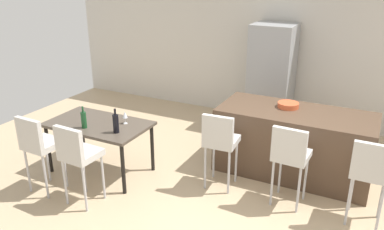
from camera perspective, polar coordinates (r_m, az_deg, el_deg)
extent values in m
plane|color=tan|center=(5.00, 9.07, -12.75)|extent=(10.00, 10.00, 0.00)
cube|color=beige|center=(7.23, 17.32, 9.69)|extent=(10.00, 0.12, 2.90)
cube|color=#4C3828|center=(5.60, 14.60, -3.90)|extent=(2.07, 0.92, 0.92)
cube|color=beige|center=(5.04, 4.35, -3.77)|extent=(0.43, 0.43, 0.08)
cube|color=beige|center=(4.80, 3.76, -2.18)|extent=(0.40, 0.09, 0.36)
cylinder|color=#B2B2B7|center=(5.37, 3.18, -6.18)|extent=(0.03, 0.03, 0.61)
cylinder|color=#B2B2B7|center=(5.29, 6.46, -6.77)|extent=(0.03, 0.03, 0.61)
cylinder|color=#B2B2B7|center=(5.11, 1.94, -7.70)|extent=(0.03, 0.03, 0.61)
cylinder|color=#B2B2B7|center=(5.02, 5.39, -8.36)|extent=(0.03, 0.03, 0.61)
cube|color=beige|center=(4.81, 14.34, -5.69)|extent=(0.42, 0.42, 0.08)
cube|color=beige|center=(4.56, 14.00, -4.08)|extent=(0.40, 0.08, 0.36)
cylinder|color=#B2B2B7|center=(5.14, 12.75, -8.06)|extent=(0.03, 0.03, 0.61)
cylinder|color=#B2B2B7|center=(5.08, 16.23, -8.80)|extent=(0.03, 0.03, 0.61)
cylinder|color=#B2B2B7|center=(4.87, 11.62, -9.71)|extent=(0.03, 0.03, 0.61)
cylinder|color=#B2B2B7|center=(4.80, 15.30, -10.52)|extent=(0.03, 0.03, 0.61)
cube|color=beige|center=(4.74, 24.61, -7.47)|extent=(0.41, 0.41, 0.08)
cube|color=beige|center=(4.49, 24.87, -5.95)|extent=(0.40, 0.07, 0.36)
cylinder|color=#B2B2B7|center=(5.04, 22.33, -9.83)|extent=(0.03, 0.03, 0.61)
cylinder|color=#B2B2B7|center=(5.04, 25.97, -10.44)|extent=(0.03, 0.03, 0.61)
cylinder|color=#B2B2B7|center=(4.77, 21.89, -11.65)|extent=(0.03, 0.03, 0.61)
cylinder|color=#B2B2B7|center=(4.77, 25.76, -12.30)|extent=(0.03, 0.03, 0.61)
cube|color=#4C4238|center=(5.50, -13.51, -1.32)|extent=(1.39, 0.81, 0.04)
cylinder|color=black|center=(6.28, -15.72, -2.36)|extent=(0.05, 0.05, 0.70)
cylinder|color=black|center=(5.55, -5.83, -4.79)|extent=(0.05, 0.05, 0.70)
cylinder|color=black|center=(5.84, -20.20, -4.71)|extent=(0.05, 0.05, 0.70)
cylinder|color=black|center=(5.05, -10.03, -7.80)|extent=(0.05, 0.05, 0.70)
cube|color=beige|center=(5.28, -20.95, -3.99)|extent=(0.42, 0.42, 0.08)
cube|color=beige|center=(5.10, -22.69, -2.43)|extent=(0.40, 0.08, 0.36)
cylinder|color=#B2B2B7|center=(5.63, -20.34, -6.24)|extent=(0.03, 0.03, 0.61)
cylinder|color=#B2B2B7|center=(5.41, -18.08, -7.09)|extent=(0.03, 0.03, 0.61)
cylinder|color=#B2B2B7|center=(5.46, -22.85, -7.50)|extent=(0.03, 0.03, 0.61)
cylinder|color=#B2B2B7|center=(5.23, -20.62, -8.45)|extent=(0.03, 0.03, 0.61)
cube|color=beige|center=(4.86, -15.86, -5.54)|extent=(0.42, 0.42, 0.08)
cube|color=beige|center=(4.67, -17.57, -3.90)|extent=(0.40, 0.08, 0.36)
cylinder|color=#B2B2B7|center=(5.22, -15.52, -7.85)|extent=(0.03, 0.03, 0.61)
cylinder|color=#B2B2B7|center=(5.02, -12.86, -8.81)|extent=(0.03, 0.03, 0.61)
cylinder|color=#B2B2B7|center=(5.03, -18.06, -9.30)|extent=(0.03, 0.03, 0.61)
cylinder|color=#B2B2B7|center=(4.83, -15.41, -10.38)|extent=(0.03, 0.03, 0.61)
cylinder|color=#194723|center=(5.34, -15.52, -0.72)|extent=(0.07, 0.07, 0.22)
cylinder|color=#194723|center=(5.29, -15.68, 0.79)|extent=(0.02, 0.02, 0.08)
cylinder|color=black|center=(5.09, -11.06, -1.27)|extent=(0.08, 0.08, 0.24)
cylinder|color=black|center=(5.03, -11.19, 0.45)|extent=(0.03, 0.03, 0.08)
cylinder|color=silver|center=(5.40, -9.70, -1.20)|extent=(0.06, 0.06, 0.00)
cylinder|color=silver|center=(5.38, -9.73, -0.79)|extent=(0.01, 0.01, 0.08)
cone|color=silver|center=(5.35, -9.79, 0.05)|extent=(0.07, 0.07, 0.09)
cube|color=#939699|center=(7.05, 11.52, 5.51)|extent=(0.72, 0.68, 1.84)
cylinder|color=#C6512D|center=(5.54, 13.87, 1.42)|extent=(0.29, 0.29, 0.07)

